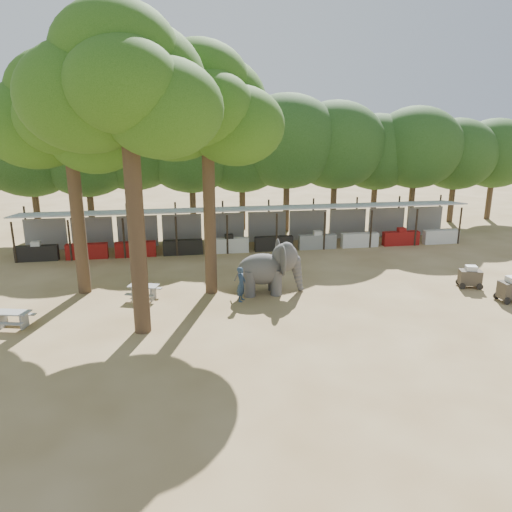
{
  "coord_description": "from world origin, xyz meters",
  "views": [
    {
      "loc": [
        -4.49,
        -16.56,
        8.3
      ],
      "look_at": [
        -1.0,
        5.0,
        2.0
      ],
      "focal_mm": 35.0,
      "sensor_mm": 36.0,
      "label": 1
    }
  ],
  "objects": [
    {
      "name": "ground",
      "position": [
        0.0,
        0.0,
        0.0
      ],
      "size": [
        100.0,
        100.0,
        0.0
      ],
      "primitive_type": "plane",
      "color": "brown",
      "rests_on": "ground"
    },
    {
      "name": "vendor_stalls",
      "position": [
        -0.0,
        13.84,
        1.18
      ],
      "size": [
        28.0,
        2.99,
        2.8
      ],
      "color": "#A4A7AB",
      "rests_on": "ground"
    },
    {
      "name": "yard_tree_left",
      "position": [
        -9.13,
        7.19,
        8.2
      ],
      "size": [
        7.1,
        6.9,
        11.02
      ],
      "color": "#332316",
      "rests_on": "ground"
    },
    {
      "name": "yard_tree_center",
      "position": [
        -6.13,
        2.19,
        9.21
      ],
      "size": [
        7.1,
        6.9,
        12.04
      ],
      "color": "#332316",
      "rests_on": "ground"
    },
    {
      "name": "yard_tree_back",
      "position": [
        -3.13,
        6.19,
        8.54
      ],
      "size": [
        7.1,
        6.9,
        11.36
      ],
      "color": "#332316",
      "rests_on": "ground"
    },
    {
      "name": "backdrop_trees",
      "position": [
        0.0,
        19.0,
        5.51
      ],
      "size": [
        46.46,
        5.95,
        8.33
      ],
      "color": "#332316",
      "rests_on": "ground"
    },
    {
      "name": "elephant",
      "position": [
        -0.25,
        5.51,
        1.23
      ],
      "size": [
        3.2,
        2.47,
        2.46
      ],
      "rotation": [
        0.0,
        0.0,
        -0.02
      ],
      "color": "#413E3E",
      "rests_on": "ground"
    },
    {
      "name": "handler",
      "position": [
        -1.74,
        4.64,
        0.81
      ],
      "size": [
        0.6,
        0.69,
        1.61
      ],
      "primitive_type": "imported",
      "rotation": [
        0.0,
        0.0,
        1.12
      ],
      "color": "#26384C",
      "rests_on": "ground"
    },
    {
      "name": "picnic_table_near",
      "position": [
        -11.13,
        3.2,
        0.44
      ],
      "size": [
        1.58,
        1.49,
        0.67
      ],
      "rotation": [
        0.0,
        0.0,
        -0.25
      ],
      "color": "gray",
      "rests_on": "ground"
    },
    {
      "name": "picnic_table_far",
      "position": [
        -6.14,
        5.59,
        0.44
      ],
      "size": [
        1.68,
        1.6,
        0.68
      ],
      "rotation": [
        0.0,
        0.0,
        -0.34
      ],
      "color": "gray",
      "rests_on": "ground"
    },
    {
      "name": "cart_front",
      "position": [
        10.39,
        2.64,
        0.59
      ],
      "size": [
        1.25,
        0.85,
        1.19
      ],
      "rotation": [
        0.0,
        0.0,
        0.04
      ],
      "color": "#362E26",
      "rests_on": "ground"
    },
    {
      "name": "cart_back",
      "position": [
        9.61,
        4.69,
        0.54
      ],
      "size": [
        1.29,
        1.02,
        1.1
      ],
      "rotation": [
        0.0,
        0.0,
        -0.28
      ],
      "color": "#362E26",
      "rests_on": "ground"
    }
  ]
}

